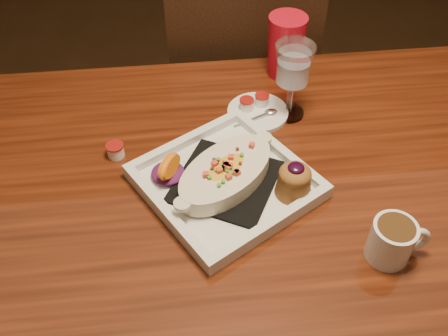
{
  "coord_description": "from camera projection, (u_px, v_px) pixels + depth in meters",
  "views": [
    {
      "loc": [
        -0.18,
        -0.61,
        1.46
      ],
      "look_at": [
        -0.11,
        0.06,
        0.77
      ],
      "focal_mm": 40.0,
      "sensor_mm": 36.0,
      "label": 1
    }
  ],
  "objects": [
    {
      "name": "chair_far",
      "position": [
        237.0,
        93.0,
        1.55
      ],
      "size": [
        0.42,
        0.42,
        0.93
      ],
      "rotation": [
        0.0,
        0.0,
        3.14
      ],
      "color": "black",
      "rests_on": "floor"
    },
    {
      "name": "red_tumbler",
      "position": [
        286.0,
        46.0,
        1.16
      ],
      "size": [
        0.09,
        0.09,
        0.15
      ],
      "primitive_type": "cone",
      "color": "red",
      "rests_on": "table"
    },
    {
      "name": "creamer_loose",
      "position": [
        115.0,
        150.0,
        1.0
      ],
      "size": [
        0.04,
        0.04,
        0.03
      ],
      "color": "white",
      "rests_on": "table"
    },
    {
      "name": "goblet",
      "position": [
        293.0,
        69.0,
        1.02
      ],
      "size": [
        0.08,
        0.08,
        0.17
      ],
      "color": "silver",
      "rests_on": "table"
    },
    {
      "name": "table",
      "position": [
        278.0,
        224.0,
        1.01
      ],
      "size": [
        1.5,
        0.9,
        0.75
      ],
      "color": "#66260E",
      "rests_on": "floor"
    },
    {
      "name": "coffee_mug",
      "position": [
        393.0,
        240.0,
        0.82
      ],
      "size": [
        0.1,
        0.07,
        0.08
      ],
      "rotation": [
        0.0,
        0.0,
        -0.01
      ],
      "color": "silver",
      "rests_on": "table"
    },
    {
      "name": "saucer",
      "position": [
        257.0,
        111.0,
        1.1
      ],
      "size": [
        0.13,
        0.13,
        0.09
      ],
      "color": "silver",
      "rests_on": "table"
    },
    {
      "name": "plate",
      "position": [
        231.0,
        178.0,
        0.93
      ],
      "size": [
        0.39,
        0.39,
        0.08
      ],
      "rotation": [
        0.0,
        0.0,
        0.54
      ],
      "color": "silver",
      "rests_on": "table"
    }
  ]
}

